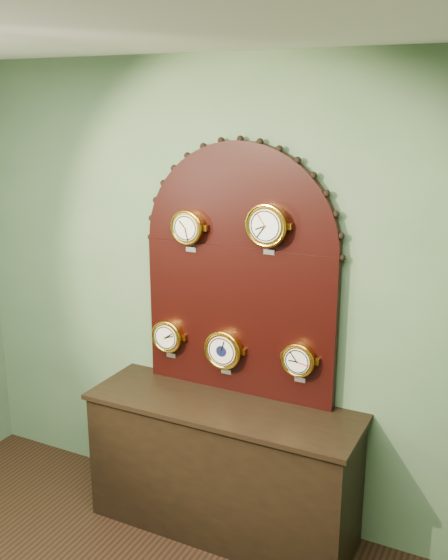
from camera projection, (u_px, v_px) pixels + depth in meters
The scene contains 8 objects.
wall_back at pixel (243, 299), 3.81m from camera, with size 4.00×4.00×0.00m, color #4D6A48.
shop_counter at pixel (223, 469), 3.85m from camera, with size 1.60×0.50×0.80m, color black.
display_board at pixel (239, 264), 3.71m from camera, with size 1.26×0.06×1.53m.
roman_clock at pixel (188, 227), 3.72m from camera, with size 0.21×0.08×0.26m.
arabic_clock at pixel (267, 225), 3.49m from camera, with size 0.25×0.08×0.30m.
hygrometer at pixel (168, 336), 3.98m from camera, with size 0.21×0.08×0.26m.
barometer at pixel (224, 350), 3.82m from camera, with size 0.24×0.08×0.29m.
tide_clock at pixel (299, 360), 3.61m from camera, with size 0.20×0.08×0.25m.
Camera 1 is at (1.53, -0.80, 2.54)m, focal length 41.03 mm.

